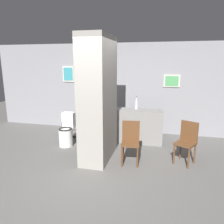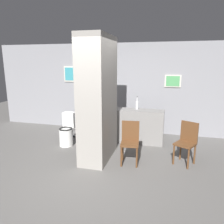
{
  "view_description": "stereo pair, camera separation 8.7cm",
  "coord_description": "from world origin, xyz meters",
  "px_view_note": "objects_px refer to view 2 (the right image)",
  "views": [
    {
      "loc": [
        1.33,
        -3.73,
        2.08
      ],
      "look_at": [
        0.18,
        1.0,
        0.95
      ],
      "focal_mm": 35.0,
      "sensor_mm": 36.0,
      "label": 1
    },
    {
      "loc": [
        1.41,
        -3.7,
        2.08
      ],
      "look_at": [
        0.18,
        1.0,
        0.95
      ],
      "focal_mm": 35.0,
      "sensor_mm": 36.0,
      "label": 2
    }
  ],
  "objects_px": {
    "chair_near_pillar": "(130,140)",
    "chair_by_doorway": "(187,141)",
    "toilet": "(67,131)",
    "bottle_tall": "(137,105)",
    "bicycle": "(91,126)"
  },
  "relations": [
    {
      "from": "toilet",
      "to": "bottle_tall",
      "type": "xyz_separation_m",
      "value": [
        1.66,
        0.71,
        0.64
      ]
    },
    {
      "from": "chair_near_pillar",
      "to": "chair_by_doorway",
      "type": "relative_size",
      "value": 1.0
    },
    {
      "from": "bicycle",
      "to": "bottle_tall",
      "type": "bearing_deg",
      "value": 8.23
    },
    {
      "from": "chair_by_doorway",
      "to": "bicycle",
      "type": "height_order",
      "value": "chair_by_doorway"
    },
    {
      "from": "toilet",
      "to": "chair_by_doorway",
      "type": "relative_size",
      "value": 0.93
    },
    {
      "from": "chair_near_pillar",
      "to": "bicycle",
      "type": "relative_size",
      "value": 0.51
    },
    {
      "from": "bicycle",
      "to": "bottle_tall",
      "type": "xyz_separation_m",
      "value": [
        1.2,
        0.17,
        0.62
      ]
    },
    {
      "from": "toilet",
      "to": "chair_by_doorway",
      "type": "height_order",
      "value": "chair_by_doorway"
    },
    {
      "from": "chair_by_doorway",
      "to": "bicycle",
      "type": "xyz_separation_m",
      "value": [
        -2.39,
        0.87,
        -0.12
      ]
    },
    {
      "from": "toilet",
      "to": "chair_near_pillar",
      "type": "relative_size",
      "value": 0.93
    },
    {
      "from": "toilet",
      "to": "chair_by_doorway",
      "type": "bearing_deg",
      "value": -6.81
    },
    {
      "from": "chair_by_doorway",
      "to": "bottle_tall",
      "type": "distance_m",
      "value": 1.66
    },
    {
      "from": "toilet",
      "to": "bottle_tall",
      "type": "height_order",
      "value": "bottle_tall"
    },
    {
      "from": "chair_near_pillar",
      "to": "bicycle",
      "type": "distance_m",
      "value": 1.7
    },
    {
      "from": "toilet",
      "to": "bicycle",
      "type": "height_order",
      "value": "toilet"
    }
  ]
}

